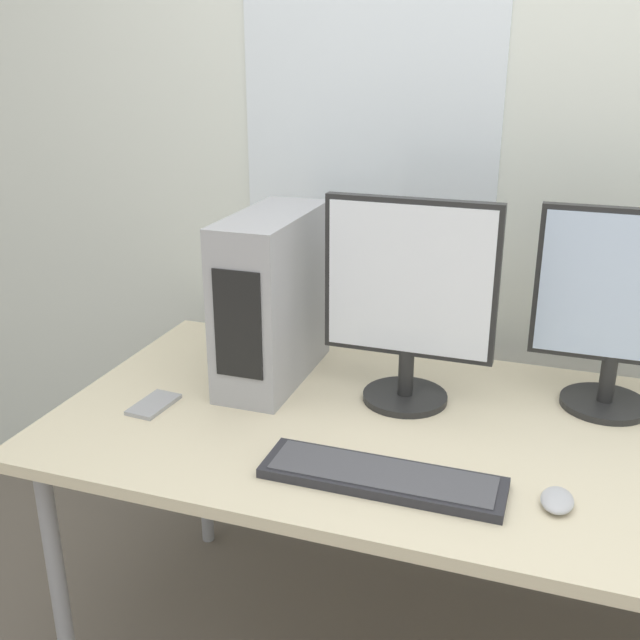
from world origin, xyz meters
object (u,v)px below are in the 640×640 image
at_px(monitor_right_near, 618,306).
at_px(keyboard, 382,477).
at_px(monitor_main, 409,297).
at_px(pc_tower, 272,298).
at_px(mouse, 557,500).
at_px(cell_phone, 154,404).

distance_m(monitor_right_near, keyboard, 0.69).
bearing_deg(monitor_main, pc_tower, 175.61).
distance_m(monitor_main, keyboard, 0.45).
bearing_deg(keyboard, mouse, 4.98).
distance_m(monitor_main, mouse, 0.57).
relative_size(pc_tower, monitor_right_near, 0.90).
height_order(monitor_right_near, mouse, monitor_right_near).
xyz_separation_m(monitor_main, cell_phone, (-0.56, -0.23, -0.26)).
xyz_separation_m(monitor_main, monitor_right_near, (0.46, 0.12, -0.01)).
relative_size(pc_tower, keyboard, 0.89).
relative_size(pc_tower, monitor_main, 0.87).
bearing_deg(pc_tower, mouse, -26.97).
height_order(monitor_right_near, keyboard, monitor_right_near).
distance_m(monitor_main, cell_phone, 0.66).
height_order(pc_tower, mouse, pc_tower).
bearing_deg(monitor_right_near, mouse, -100.70).
height_order(monitor_main, keyboard, monitor_main).
distance_m(monitor_right_near, mouse, 0.53).
bearing_deg(keyboard, pc_tower, 134.74).
distance_m(pc_tower, monitor_right_near, 0.82).
height_order(mouse, cell_phone, mouse).
bearing_deg(monitor_right_near, monitor_main, -165.23).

